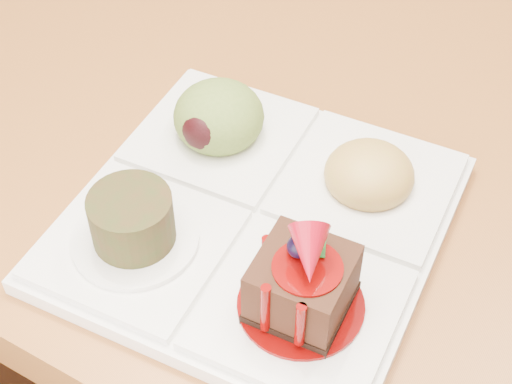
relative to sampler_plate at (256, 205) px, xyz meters
The scene contains 2 objects.
ground 1.07m from the sampler_plate, 94.21° to the left, with size 6.00×6.00×0.00m, color #592D19.
sampler_plate is the anchor object (origin of this frame).
Camera 1 is at (0.23, -1.05, 1.15)m, focal length 55.00 mm.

